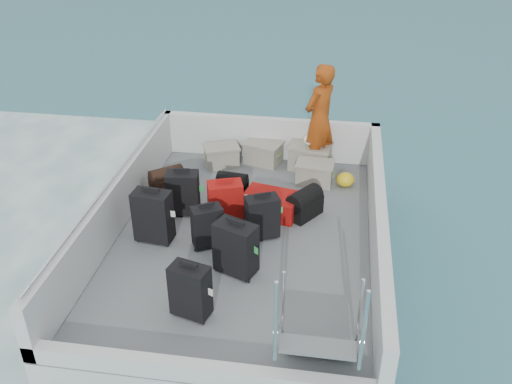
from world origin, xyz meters
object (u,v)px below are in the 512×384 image
Objects in this scene: suitcase_2 at (183,193)px; suitcase_5 at (225,204)px; crate_0 at (222,156)px; crate_3 at (315,174)px; suitcase_1 at (153,217)px; suitcase_6 at (236,249)px; suitcase_8 at (271,204)px; suitcase_4 at (207,227)px; suitcase_7 at (262,218)px; crate_2 at (310,157)px; crate_1 at (263,153)px; suitcase_3 at (190,291)px; passenger at (319,118)px.

suitcase_5 is (0.64, -0.19, -0.00)m from suitcase_2.
crate_3 is (1.54, -0.38, 0.00)m from crate_0.
suitcase_1 is 1.28m from suitcase_6.
suitcase_6 is 0.89× the size of suitcase_8.
crate_3 is at bearing 27.11° from suitcase_4.
suitcase_7 is at bearing -4.92° from suitcase_4.
suitcase_4 is 2.65m from crate_2.
suitcase_4 is 1.02× the size of crate_1.
suitcase_3 is 1.31m from suitcase_4.
crate_1 is 1.14m from passenger.
crate_0 is 0.69m from crate_1.
suitcase_3 is 3.91m from passenger.
suitcase_5 is 1.22× the size of crate_0.
passenger reaches higher than suitcase_7.
crate_0 is 1.71m from passenger.
suitcase_1 is 0.41× the size of passenger.
suitcase_6 reaches higher than suitcase_2.
suitcase_2 reaches higher than crate_1.
suitcase_5 is 1.76m from crate_3.
suitcase_4 is (-0.11, 1.30, -0.04)m from suitcase_3.
passenger reaches higher than suitcase_6.
suitcase_2 reaches higher than suitcase_5.
suitcase_3 is 1.12× the size of suitcase_4.
suitcase_7 is at bearing -42.16° from suitcase_5.
suitcase_6 is (0.97, -1.20, 0.02)m from suitcase_2.
crate_2 is (1.03, 3.69, -0.13)m from suitcase_3.
crate_3 is at bearing 44.46° from suitcase_7.
crate_3 is (1.13, 1.35, -0.16)m from suitcase_5.
suitcase_8 is (1.43, 0.89, -0.21)m from suitcase_1.
suitcase_7 is (1.39, 0.28, -0.06)m from suitcase_1.
suitcase_3 reaches higher than crate_2.
suitcase_4 is 0.67m from suitcase_6.
suitcase_2 is at bearing 96.32° from suitcase_4.
suitcase_7 is 2.14m from crate_2.
crate_2 reaches higher than crate_3.
crate_2 is at bearing 58.03° from suitcase_1.
crate_0 is (0.23, 1.54, -0.16)m from suitcase_2.
crate_0 is at bearing -174.91° from crate_2.
suitcase_5 reaches higher than suitcase_8.
suitcase_3 reaches higher than suitcase_8.
suitcase_1 is at bearing -5.13° from passenger.
suitcase_8 is at bearing 38.28° from suitcase_1.
suitcase_5 is at bearing -76.42° from crate_0.
passenger is (0.12, 0.01, 0.68)m from crate_2.
passenger is (0.60, 2.09, 0.57)m from suitcase_7.
suitcase_2 is 1.25m from suitcase_8.
suitcase_6 reaches higher than suitcase_5.
suitcase_8 is (0.58, 0.38, -0.17)m from suitcase_5.
suitcase_8 is 1.58m from crate_1.
suitcase_5 is 1.01× the size of crate_2.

